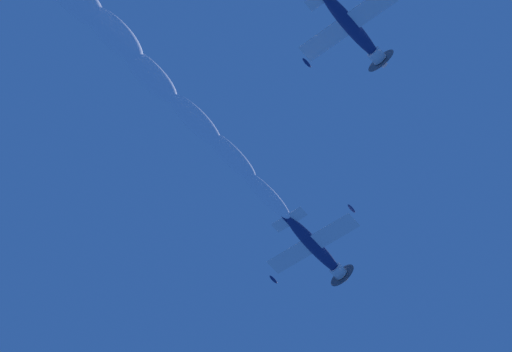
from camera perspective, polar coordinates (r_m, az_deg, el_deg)
airplane_lead at (r=84.15m, az=3.23°, el=-3.86°), size 8.47×7.71×2.83m
airplane_left_wingman at (r=77.91m, az=5.22°, el=7.98°), size 8.45×7.71×2.84m
smoke_trail_lead at (r=77.76m, az=-8.88°, el=8.68°), size 4.04×35.02×2.98m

